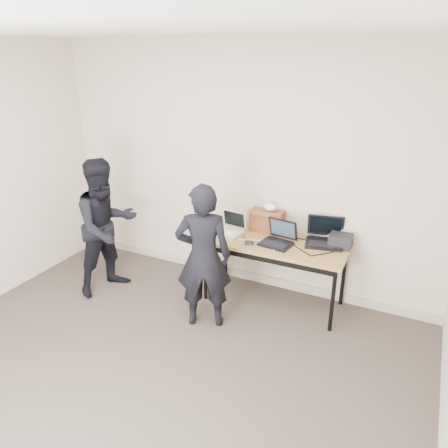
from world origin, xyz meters
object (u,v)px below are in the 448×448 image
Objects in this scene: laptop_center at (278,238)px; laptop_right at (324,237)px; person_typist at (203,257)px; leather_satchel at (267,221)px; person_observer at (107,227)px; equipment_box at (340,241)px; laptop_beige at (229,229)px; desk at (275,247)px.

laptop_center is 0.48m from laptop_right.
person_typist is at bearing -149.07° from laptop_right.
person_typist is (-0.31, -0.89, -0.11)m from leather_satchel.
equipment_box is at bearing -53.57° from person_observer.
laptop_right is (0.42, 0.22, 0.01)m from laptop_center.
equipment_box is 0.14× the size of person_observer.
laptop_beige is 0.42m from leather_satchel.
laptop_right is 2.35m from person_observer.
person_observer is at bearing -164.31° from desk.
desk is 1.85m from person_observer.
laptop_beige is 0.74× the size of laptop_right.
laptop_center is at bearing -49.91° from leather_satchel.
laptop_right is 0.29× the size of person_typist.
equipment_box is at bearing -167.42° from person_typist.
equipment_box is 2.51m from person_observer.
laptop_beige is at bearing -111.56° from person_typist.
laptop_center is 0.96× the size of leather_satchel.
person_typist is (-0.95, -0.87, -0.05)m from laptop_right.
laptop_beige is at bearing -47.56° from person_observer.
laptop_beige is 1.01m from laptop_right.
laptop_right is at bearing 18.81° from laptop_beige.
leather_satchel reaches higher than laptop_center.
desk is 0.34m from leather_satchel.
equipment_box is at bearing 16.23° from desk.
person_typist is (-0.53, -0.64, -0.04)m from laptop_center.
laptop_right reaches higher than leather_satchel.
desk is 0.12m from laptop_center.
laptop_beige is at bearing -179.35° from laptop_right.
leather_satchel is 0.24× the size of person_observer.
laptop_beige is 0.88× the size of leather_satchel.
person_observer is (-1.59, -0.75, -0.08)m from leather_satchel.
leather_satchel is at bearing -44.91° from person_observer.
leather_satchel reaches higher than desk.
person_observer reaches higher than equipment_box.
laptop_right is at bearing -162.24° from person_typist.
person_observer is at bearing -173.38° from laptop_right.
person_typist is 0.96× the size of person_observer.
laptop_right is at bearing -4.02° from leather_satchel.
laptop_right is at bearing 36.04° from laptop_center.
laptop_right is 1.95× the size of equipment_box.
leather_satchel is at bearing -133.81° from person_typist.
leather_satchel is at bearing 40.55° from laptop_beige.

